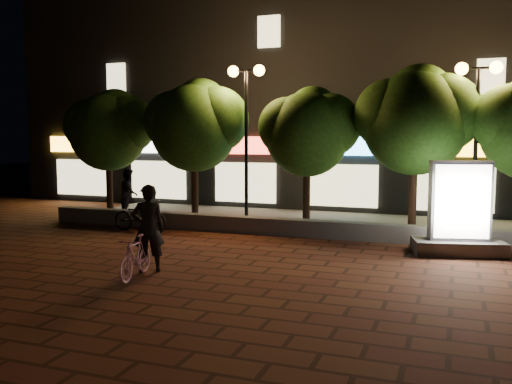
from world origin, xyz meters
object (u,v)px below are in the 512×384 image
at_px(tree_left, 196,122).
at_px(scooter_pink, 136,257).
at_px(street_lamp_left, 246,104).
at_px(street_lamp_right, 477,104).
at_px(pedestrian, 129,192).
at_px(scooter_parked, 140,216).
at_px(rider, 148,228).
at_px(tree_far_left, 110,127).
at_px(ad_kiosk, 459,217).
at_px(tree_right, 417,116).
at_px(tree_mid, 309,129).

relative_size(tree_left, scooter_pink, 3.25).
height_order(street_lamp_left, street_lamp_right, street_lamp_left).
bearing_deg(pedestrian, scooter_pink, -169.73).
height_order(tree_left, scooter_pink, tree_left).
xyz_separation_m(street_lamp_right, scooter_parked, (-9.70, -2.20, -3.40)).
height_order(scooter_pink, rider, rider).
bearing_deg(street_lamp_right, tree_left, 178.32).
bearing_deg(tree_far_left, scooter_pink, -52.23).
height_order(tree_far_left, street_lamp_right, street_lamp_right).
xyz_separation_m(ad_kiosk, rider, (-6.42, -4.27, 0.01)).
distance_m(ad_kiosk, pedestrian, 11.45).
bearing_deg(scooter_parked, ad_kiosk, -87.53).
height_order(tree_far_left, tree_right, tree_right).
xyz_separation_m(tree_far_left, street_lamp_left, (5.45, -0.26, 0.74)).
height_order(tree_far_left, scooter_parked, tree_far_left).
bearing_deg(street_lamp_right, scooter_pink, -133.73).
distance_m(street_lamp_left, ad_kiosk, 7.62).
bearing_deg(scooter_parked, pedestrian, 42.16).
distance_m(tree_mid, tree_right, 3.32).
xyz_separation_m(tree_far_left, ad_kiosk, (12.06, -2.48, -2.33)).
bearing_deg(pedestrian, tree_right, -112.73).
distance_m(scooter_pink, rider, 0.78).
bearing_deg(tree_far_left, tree_right, 0.00).
height_order(tree_mid, tree_right, tree_right).
distance_m(rider, scooter_parked, 5.20).
xyz_separation_m(tree_left, rider, (2.14, -6.75, -2.47)).
bearing_deg(rider, pedestrian, -90.60).
xyz_separation_m(ad_kiosk, scooter_pink, (-6.38, -4.85, -0.51)).
xyz_separation_m(rider, pedestrian, (-4.79, 6.58, -0.03)).
bearing_deg(street_lamp_left, scooter_parked, -140.87).
relative_size(ad_kiosk, scooter_parked, 1.27).
xyz_separation_m(tree_left, pedestrian, (-2.65, -0.17, -2.50)).
height_order(tree_far_left, rider, tree_far_left).
distance_m(tree_mid, pedestrian, 7.03).
bearing_deg(ad_kiosk, scooter_parked, 179.87).
bearing_deg(scooter_pink, tree_far_left, 119.40).
relative_size(tree_right, pedestrian, 2.93).
relative_size(tree_far_left, tree_right, 0.91).
bearing_deg(street_lamp_right, pedestrian, 179.56).
xyz_separation_m(tree_left, scooter_parked, (-0.76, -2.46, -2.95)).
distance_m(tree_mid, rider, 7.35).
height_order(tree_far_left, scooter_pink, tree_far_left).
bearing_deg(street_lamp_right, street_lamp_left, 180.00).
bearing_deg(street_lamp_left, tree_left, 172.30).
bearing_deg(tree_right, rider, -127.40).
xyz_separation_m(tree_right, ad_kiosk, (1.26, -2.48, -2.61)).
relative_size(tree_mid, scooter_parked, 2.38).
height_order(tree_right, ad_kiosk, tree_right).
bearing_deg(street_lamp_left, tree_far_left, 177.24).
relative_size(tree_mid, street_lamp_left, 0.87).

